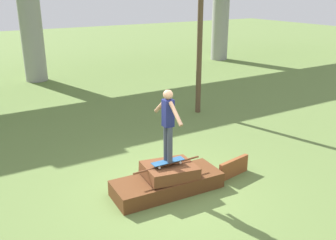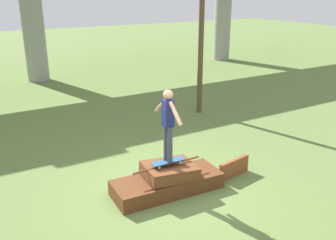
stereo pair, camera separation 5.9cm
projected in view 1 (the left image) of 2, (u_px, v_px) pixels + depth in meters
The scene contains 6 objects.
ground_plane at pixel (167, 191), 8.94m from camera, with size 80.00×80.00×0.00m, color olive.
scrap_pile at pixel (168, 181), 8.86m from camera, with size 2.67×1.12×0.71m.
scrap_plank_loose at pixel (234, 168), 9.59m from camera, with size 1.01×0.26×0.46m.
skateboard at pixel (168, 162), 8.65m from camera, with size 0.80×0.25×0.09m.
skater at pixel (168, 121), 8.32m from camera, with size 0.23×1.20×1.70m.
utility_pole at pixel (200, 27), 13.59m from camera, with size 1.30×0.20×6.23m.
Camera 1 is at (-4.05, -6.74, 4.57)m, focal length 40.00 mm.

